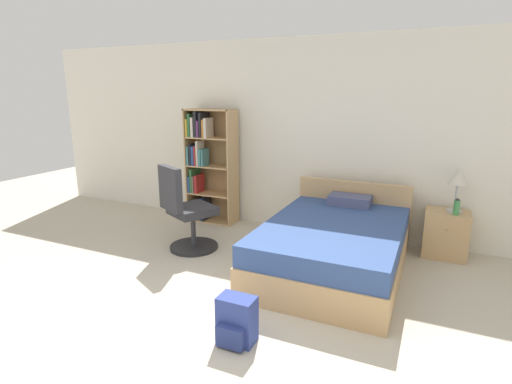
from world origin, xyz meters
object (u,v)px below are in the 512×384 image
at_px(water_bottle, 457,207).
at_px(office_chair, 186,213).
at_px(bookshelf, 206,165).
at_px(nightstand, 446,234).
at_px(table_lamp, 458,180).
at_px(bed, 334,245).
at_px(backpack_blue, 236,321).

bearing_deg(water_bottle, office_chair, -160.93).
distance_m(bookshelf, office_chair, 1.26).
distance_m(nightstand, table_lamp, 0.66).
distance_m(nightstand, water_bottle, 0.38).
distance_m(bookshelf, table_lamp, 3.33).
bearing_deg(office_chair, bed, 6.67).
height_order(nightstand, backpack_blue, nightstand).
xyz_separation_m(bed, office_chair, (-1.77, -0.21, 0.19)).
bearing_deg(backpack_blue, office_chair, 134.97).
xyz_separation_m(bookshelf, backpack_blue, (1.80, -2.54, -0.68)).
relative_size(office_chair, backpack_blue, 2.84).
bearing_deg(water_bottle, bookshelf, 178.10).
distance_m(water_bottle, backpack_blue, 2.91).
xyz_separation_m(nightstand, water_bottle, (0.07, -0.10, 0.36)).
bearing_deg(backpack_blue, bed, 77.25).
distance_m(bookshelf, water_bottle, 3.35).
relative_size(water_bottle, backpack_blue, 0.49).
relative_size(bookshelf, office_chair, 1.56).
bearing_deg(bed, backpack_blue, -102.75).
height_order(bed, backpack_blue, bed).
bearing_deg(bed, table_lamp, 38.51).
bearing_deg(office_chair, table_lamp, 21.08).
bearing_deg(bed, office_chair, -173.33).
bearing_deg(table_lamp, bed, -141.49).
bearing_deg(nightstand, backpack_blue, -120.16).
bearing_deg(bookshelf, office_chair, -70.74).
xyz_separation_m(office_chair, water_bottle, (2.95, 1.02, 0.17)).
bearing_deg(office_chair, backpack_blue, -45.03).
distance_m(bed, nightstand, 1.43).
bearing_deg(water_bottle, bed, -145.36).
xyz_separation_m(bed, nightstand, (1.10, 0.91, -0.01)).
bearing_deg(nightstand, bed, -140.45).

